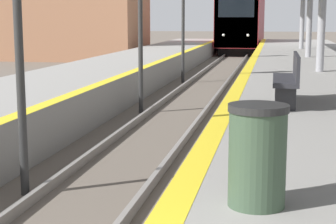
{
  "coord_description": "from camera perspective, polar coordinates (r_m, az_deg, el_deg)",
  "views": [
    {
      "loc": [
        2.45,
        -1.71,
        2.5
      ],
      "look_at": [
        -1.17,
        17.32,
        -0.78
      ],
      "focal_mm": 60.0,
      "sensor_mm": 36.0,
      "label": 1
    }
  ],
  "objects": [
    {
      "name": "station_building",
      "position": [
        34.74,
        -9.77,
        9.4
      ],
      "size": [
        8.88,
        5.91,
        4.89
      ],
      "color": "#9E6B4C",
      "rests_on": "ground"
    },
    {
      "name": "bench",
      "position": [
        10.46,
        12.21,
        3.47
      ],
      "size": [
        0.44,
        1.9,
        0.92
      ],
      "color": "#28282D",
      "rests_on": "platform_right"
    },
    {
      "name": "trash_bin",
      "position": [
        4.75,
        9.06,
        -4.37
      ],
      "size": [
        0.5,
        0.5,
        0.87
      ],
      "color": "#384C38",
      "rests_on": "platform_right"
    },
    {
      "name": "train",
      "position": [
        44.5,
        7.71,
        9.25
      ],
      "size": [
        2.78,
        17.88,
        4.51
      ],
      "color": "black",
      "rests_on": "ground"
    }
  ]
}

